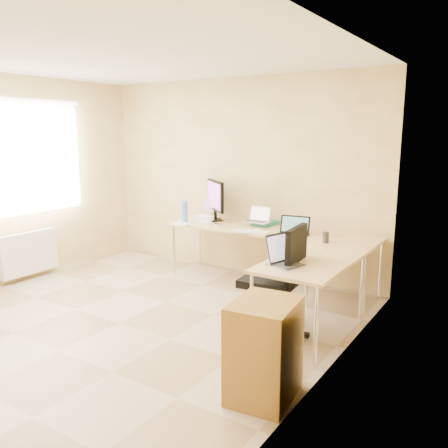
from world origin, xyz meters
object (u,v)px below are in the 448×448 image
Objects in this scene: keyboard at (251,232)px; laptop_return at (286,254)px; desk_return at (311,297)px; mug at (209,222)px; desk_fan at (211,209)px; cabinet at (264,350)px; water_bottle at (185,212)px; laptop_black at (293,226)px; monitor at (215,200)px; laptop_center at (257,215)px; office_chair at (270,282)px; desk_main at (269,258)px.

laptop_return reaches higher than keyboard.
mug is at bearing 155.13° from desk_return.
keyboard is at bearing -48.88° from desk_fan.
water_bottle is at bearing 131.92° from cabinet.
desk_fan is at bearing 156.78° from laptop_black.
monitor is (-1.85, 1.11, 0.64)m from desk_return.
laptop_center is 3.34× the size of mug.
desk_fan is at bearing 148.85° from desk_return.
office_chair is at bearing -35.22° from mug.
cabinet is (1.13, -2.20, -0.01)m from desk_main.
mug reaches higher than desk_main.
laptop_return is 0.43m from office_chair.
laptop_black is at bearing 98.55° from office_chair.
cabinet is at bearing -41.03° from water_bottle.
water_bottle is at bearing 146.44° from office_chair.
keyboard is 0.70m from mug.
desk_main is at bearing -31.52° from desk_fan.
desk_fan is at bearing 75.24° from water_bottle.
desk_main is 3.62× the size of cabinet.
monitor is at bearing -54.98° from desk_fan.
desk_fan reaches higher than desk_main.
laptop_black is 3.86× the size of mug.
desk_return is at bearing -45.73° from desk_main.
laptop_center is at bearing 113.53° from cabinet.
water_bottle is 1.13× the size of desk_fan.
keyboard reaches higher than cabinet.
laptop_black is (-0.59, 0.83, 0.47)m from desk_return.
monitor is at bearing 159.19° from laptop_black.
monitor is 2.06m from office_chair.
desk_main is at bearing 148.24° from laptop_black.
laptop_center is 0.41m from keyboard.
water_bottle is 2.04m from office_chair.
laptop_center is 0.86× the size of laptop_black.
mug is 0.08× the size of office_chair.
monitor is at bearing 108.35° from mug.
laptop_return is at bearing -59.54° from desk_fan.
desk_main is 2.47m from cabinet.
water_bottle is at bearing -170.87° from mug.
monitor is at bearing 149.10° from desk_return.
desk_return is 1.21m from cabinet.
laptop_return is (1.64, -1.14, 0.07)m from mug.
desk_return is (0.98, -1.00, 0.00)m from desk_main.
office_chair reaches higher than desk_main.
monitor is 2.47× the size of desk_fan.
laptop_center reaches higher than cabinet.
laptop_center reaches higher than mug.
office_chair is (1.76, -0.95, -0.38)m from water_bottle.
laptop_black is at bearing 2.88° from water_bottle.
desk_main is 2.48× the size of office_chair.
monitor is at bearing 134.12° from office_chair.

